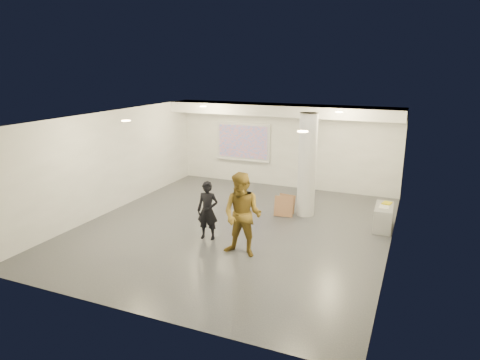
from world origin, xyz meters
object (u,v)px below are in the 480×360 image
at_px(column, 307,165).
at_px(man, 243,215).
at_px(projection_screen, 243,142).
at_px(credenza, 383,217).
at_px(woman, 208,211).

xyz_separation_m(column, man, (-0.63, -3.29, -0.51)).
bearing_deg(column, projection_screen, 139.44).
distance_m(credenza, man, 4.21).
relative_size(column, man, 1.52).
distance_m(projection_screen, credenza, 6.19).
relative_size(credenza, man, 0.55).
xyz_separation_m(projection_screen, credenza, (5.32, -2.91, -1.21)).
height_order(projection_screen, credenza, projection_screen).
xyz_separation_m(credenza, man, (-2.85, -3.03, 0.67)).
relative_size(projection_screen, credenza, 1.92).
bearing_deg(woman, credenza, 24.16).
height_order(credenza, man, man).
bearing_deg(man, projection_screen, 114.78).
bearing_deg(woman, column, 49.04).
bearing_deg(woman, man, -32.64).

